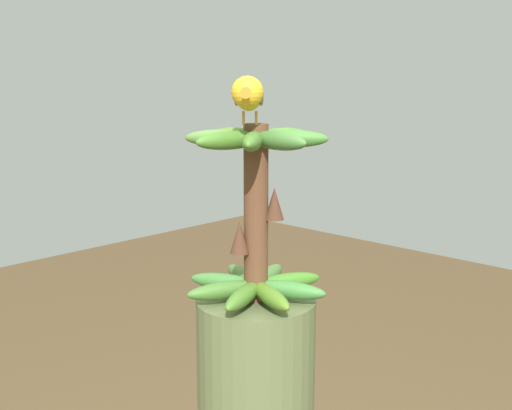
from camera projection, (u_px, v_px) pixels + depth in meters
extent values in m
cylinder|color=brown|center=(256.00, 214.00, 1.19)|extent=(0.05, 0.05, 0.33)
ellipsoid|color=#3F7C23|center=(285.00, 282.00, 1.25)|extent=(0.09, 0.15, 0.03)
ellipsoid|color=#497235|center=(267.00, 277.00, 1.28)|extent=(0.09, 0.15, 0.03)
ellipsoid|color=#496E31|center=(243.00, 277.00, 1.28)|extent=(0.15, 0.09, 0.03)
ellipsoid|color=#3E7833|center=(226.00, 282.00, 1.24)|extent=(0.15, 0.09, 0.03)
ellipsoid|color=#406F2A|center=(225.00, 290.00, 1.20)|extent=(0.09, 0.15, 0.03)
ellipsoid|color=#477528|center=(244.00, 296.00, 1.16)|extent=(0.09, 0.15, 0.03)
ellipsoid|color=#507B23|center=(270.00, 296.00, 1.17)|extent=(0.15, 0.09, 0.03)
ellipsoid|color=#3E7A36|center=(287.00, 290.00, 1.20)|extent=(0.15, 0.09, 0.03)
ellipsoid|color=#447327|center=(253.00, 141.00, 1.11)|extent=(0.12, 0.14, 0.03)
ellipsoid|color=#437334|center=(276.00, 141.00, 1.12)|extent=(0.15, 0.05, 0.03)
ellipsoid|color=#3E762E|center=(287.00, 139.00, 1.16)|extent=(0.14, 0.12, 0.03)
ellipsoid|color=#487C29|center=(279.00, 137.00, 1.20)|extent=(0.05, 0.15, 0.03)
ellipsoid|color=#3E782C|center=(259.00, 136.00, 1.22)|extent=(0.12, 0.14, 0.03)
ellipsoid|color=#4F7A28|center=(237.00, 136.00, 1.21)|extent=(0.15, 0.05, 0.03)
ellipsoid|color=#4E7934|center=(225.00, 138.00, 1.17)|extent=(0.14, 0.12, 0.03)
ellipsoid|color=#437326|center=(231.00, 140.00, 1.13)|extent=(0.05, 0.15, 0.03)
cone|color=#4C2D1E|center=(240.00, 237.00, 1.19)|extent=(0.04, 0.04, 0.06)
cone|color=#4C2D1E|center=(274.00, 204.00, 1.19)|extent=(0.04, 0.04, 0.06)
cylinder|color=#C68933|center=(242.00, 118.00, 1.14)|extent=(0.00, 0.01, 0.02)
cylinder|color=#C68933|center=(256.00, 118.00, 1.14)|extent=(0.00, 0.01, 0.02)
ellipsoid|color=gold|center=(249.00, 98.00, 1.13)|extent=(0.10, 0.10, 0.05)
ellipsoid|color=brown|center=(237.00, 98.00, 1.14)|extent=(0.05, 0.06, 0.03)
ellipsoid|color=brown|center=(261.00, 98.00, 1.14)|extent=(0.05, 0.06, 0.03)
cube|color=brown|center=(251.00, 96.00, 1.21)|extent=(0.06, 0.07, 0.01)
sphere|color=gold|center=(247.00, 92.00, 1.09)|extent=(0.06, 0.06, 0.06)
sphere|color=black|center=(259.00, 90.00, 1.08)|extent=(0.01, 0.01, 0.01)
cone|color=orange|center=(246.00, 93.00, 1.06)|extent=(0.03, 0.03, 0.02)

